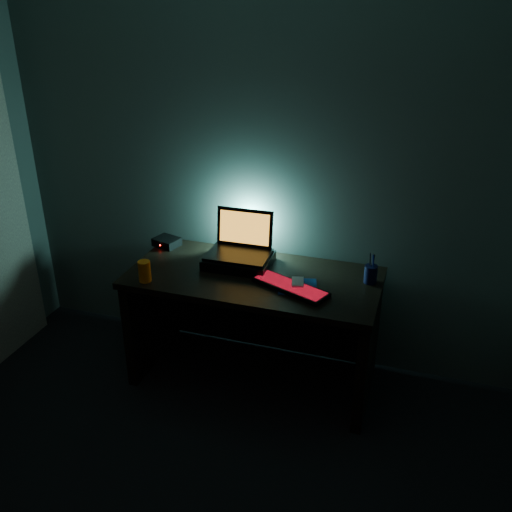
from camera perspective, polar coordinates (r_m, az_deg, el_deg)
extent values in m
cube|color=#4B5651|center=(3.54, 1.67, 8.00)|extent=(3.50, 0.00, 2.50)
cube|color=black|center=(3.41, -0.23, -2.22)|extent=(1.50, 0.70, 0.04)
cube|color=black|center=(3.85, -10.38, -5.62)|extent=(0.06, 0.64, 0.71)
cube|color=black|center=(3.48, 11.11, -9.32)|extent=(0.06, 0.64, 0.71)
cube|color=black|center=(3.87, 1.30, -4.96)|extent=(1.38, 0.02, 0.65)
cube|color=black|center=(3.51, -1.75, -0.45)|extent=(0.41, 0.31, 0.06)
cube|color=black|center=(3.49, -1.76, 0.13)|extent=(0.39, 0.27, 0.02)
cube|color=black|center=(3.55, -1.13, 2.87)|extent=(0.36, 0.05, 0.24)
cube|color=orange|center=(3.55, -1.17, 2.82)|extent=(0.32, 0.04, 0.20)
cube|color=black|center=(3.25, 3.47, -3.13)|extent=(0.48, 0.31, 0.03)
cube|color=red|center=(3.24, 3.48, -2.92)|extent=(0.45, 0.28, 0.00)
cube|color=navy|center=(3.28, 4.18, -3.07)|extent=(0.26, 0.25, 0.00)
cube|color=gray|center=(3.27, 4.19, -2.78)|extent=(0.09, 0.13, 0.03)
cylinder|color=black|center=(3.36, 11.39, -1.80)|extent=(0.08, 0.08, 0.11)
cylinder|color=orange|center=(3.37, -11.08, -1.51)|extent=(0.08, 0.08, 0.13)
cube|color=black|center=(3.82, -8.91, 1.40)|extent=(0.19, 0.17, 0.05)
sphere|color=#FF0C07|center=(3.78, -9.57, 1.07)|extent=(0.01, 0.01, 0.01)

